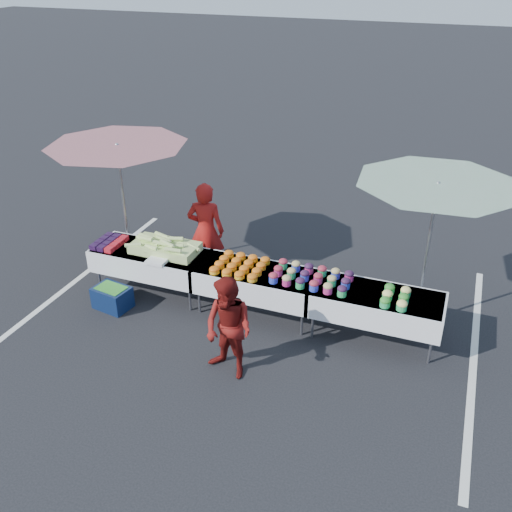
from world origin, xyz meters
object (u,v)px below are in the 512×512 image
(vendor, at_px, (206,231))
(storage_bin, at_px, (112,297))
(customer, at_px, (229,329))
(table_right, at_px, (376,304))
(umbrella_left, at_px, (118,156))
(table_left, at_px, (151,260))
(umbrella_right, at_px, (436,196))
(table_center, at_px, (256,280))

(vendor, height_order, storage_bin, vendor)
(customer, bearing_deg, storage_bin, 178.89)
(vendor, bearing_deg, storage_bin, 44.65)
(table_right, distance_m, storage_bin, 4.02)
(umbrella_left, relative_size, storage_bin, 4.21)
(table_left, distance_m, umbrella_left, 1.71)
(customer, height_order, storage_bin, customer)
(customer, relative_size, umbrella_right, 0.51)
(table_center, xyz_separation_m, table_right, (1.80, 0.00, 0.00))
(storage_bin, bearing_deg, umbrella_left, 116.92)
(umbrella_right, bearing_deg, table_center, -165.68)
(table_left, bearing_deg, umbrella_right, 8.22)
(umbrella_left, relative_size, umbrella_right, 0.91)
(table_left, bearing_deg, table_center, 0.00)
(table_right, xyz_separation_m, umbrella_left, (-4.30, 0.45, 1.50))
(customer, distance_m, umbrella_right, 3.26)
(table_left, xyz_separation_m, table_right, (3.60, 0.00, 0.00))
(customer, bearing_deg, table_center, 114.56)
(umbrella_right, relative_size, storage_bin, 4.64)
(umbrella_right, bearing_deg, umbrella_left, -178.23)
(table_left, distance_m, customer, 2.45)
(storage_bin, bearing_deg, vendor, 65.44)
(table_center, bearing_deg, table_right, 0.00)
(table_left, height_order, umbrella_left, umbrella_left)
(table_right, relative_size, umbrella_left, 0.73)
(table_right, height_order, umbrella_left, umbrella_left)
(table_center, xyz_separation_m, umbrella_left, (-2.50, 0.45, 1.50))
(table_center, distance_m, storage_bin, 2.28)
(table_center, height_order, storage_bin, table_center)
(table_center, bearing_deg, table_left, 180.00)
(table_right, height_order, storage_bin, table_right)
(table_center, xyz_separation_m, storage_bin, (-2.15, -0.65, -0.40))
(table_center, bearing_deg, umbrella_right, 14.32)
(storage_bin, bearing_deg, table_right, 18.63)
(table_center, distance_m, vendor, 1.45)
(customer, height_order, umbrella_left, umbrella_left)
(vendor, bearing_deg, customer, 110.08)
(vendor, bearing_deg, table_center, 135.08)
(table_left, distance_m, umbrella_right, 4.44)
(table_right, distance_m, umbrella_left, 4.57)
(table_right, relative_size, customer, 1.30)
(customer, bearing_deg, umbrella_right, 60.74)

